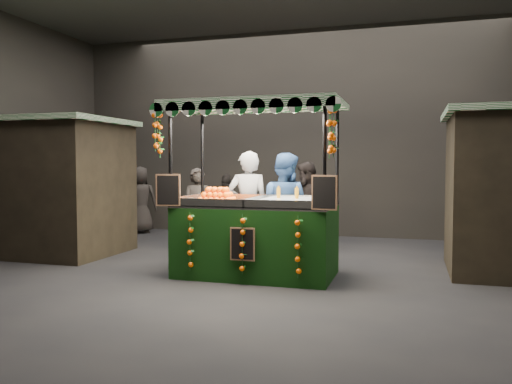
% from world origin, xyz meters
% --- Properties ---
extents(ground, '(12.00, 12.00, 0.00)m').
position_xyz_m(ground, '(0.00, 0.00, 0.00)').
color(ground, black).
rests_on(ground, ground).
extents(market_hall, '(12.10, 10.10, 5.05)m').
position_xyz_m(market_hall, '(0.00, 0.00, 3.38)').
color(market_hall, black).
rests_on(market_hall, ground).
extents(neighbour_stall_left, '(3.00, 2.20, 2.60)m').
position_xyz_m(neighbour_stall_left, '(-4.40, 1.00, 1.31)').
color(neighbour_stall_left, black).
rests_on(neighbour_stall_left, ground).
extents(juice_stall, '(2.77, 1.63, 2.68)m').
position_xyz_m(juice_stall, '(0.13, 0.15, 0.83)').
color(juice_stall, black).
rests_on(juice_stall, ground).
extents(vendor_grey, '(0.83, 0.68, 1.96)m').
position_xyz_m(vendor_grey, '(-0.29, 1.03, 0.98)').
color(vendor_grey, gray).
rests_on(vendor_grey, ground).
extents(vendor_blue, '(1.09, 0.94, 1.93)m').
position_xyz_m(vendor_blue, '(0.32, 1.18, 0.97)').
color(vendor_blue, navy).
rests_on(vendor_blue, ground).
extents(shopper_0, '(0.70, 0.57, 1.66)m').
position_xyz_m(shopper_0, '(-1.56, 1.80, 0.83)').
color(shopper_0, '#2C2724').
rests_on(shopper_0, ground).
extents(shopper_1, '(1.09, 1.10, 1.79)m').
position_xyz_m(shopper_1, '(0.39, 2.80, 0.89)').
color(shopper_1, '#2C2524').
rests_on(shopper_1, ground).
extents(shopper_2, '(0.92, 0.47, 1.50)m').
position_xyz_m(shopper_2, '(-1.69, 3.81, 0.75)').
color(shopper_2, black).
rests_on(shopper_2, ground).
extents(shopper_3, '(1.03, 1.11, 1.50)m').
position_xyz_m(shopper_3, '(3.67, 2.93, 0.75)').
color(shopper_3, '#2A2322').
rests_on(shopper_3, ground).
extents(shopper_4, '(0.98, 0.86, 1.68)m').
position_xyz_m(shopper_4, '(-4.15, 4.18, 0.84)').
color(shopper_4, black).
rests_on(shopper_4, ground).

